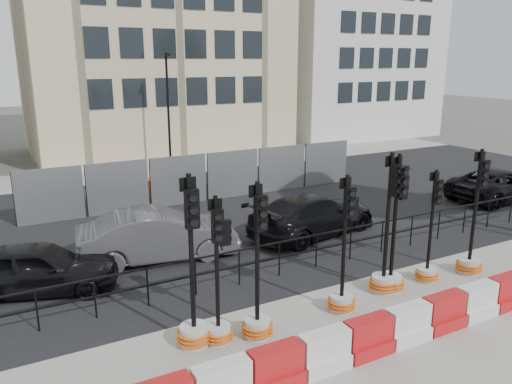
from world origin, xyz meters
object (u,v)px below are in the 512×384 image
traffic_signal_a (194,312)px  traffic_signal_d (343,280)px  traffic_signal_h (471,249)px  car_a (38,268)px  car_c (313,215)px

traffic_signal_a → traffic_signal_d: (3.55, -0.28, 0.03)m
traffic_signal_a → traffic_signal_h: bearing=0.1°
traffic_signal_d → car_a: (-6.06, 4.38, -0.12)m
traffic_signal_d → traffic_signal_h: 4.36m
car_a → car_c: size_ratio=0.81×
traffic_signal_a → traffic_signal_h: 7.91m
car_a → car_c: 8.47m
traffic_signal_d → traffic_signal_a: bearing=177.0°
traffic_signal_d → car_a: traffic_signal_d is taller
traffic_signal_h → car_c: traffic_signal_h is taller
car_a → car_c: bearing=-69.3°
traffic_signal_a → car_c: (5.95, 4.39, -0.05)m
traffic_signal_a → traffic_signal_h: (7.91, -0.23, -0.03)m
traffic_signal_h → car_a: traffic_signal_h is taller
traffic_signal_h → car_c: bearing=123.8°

